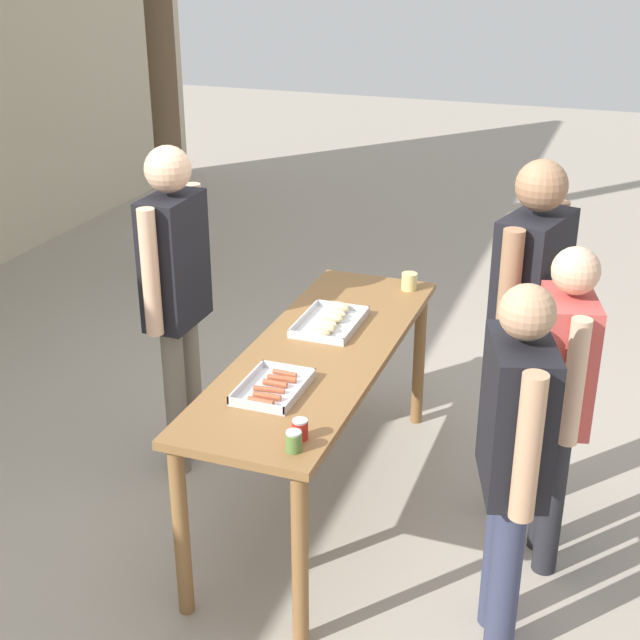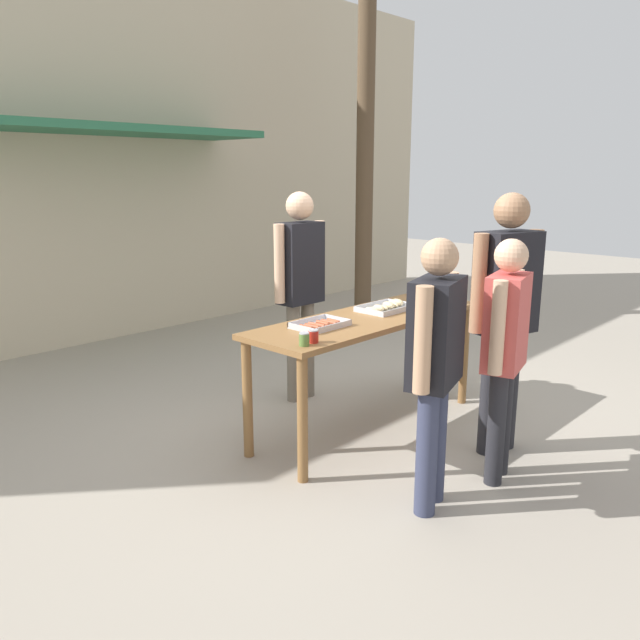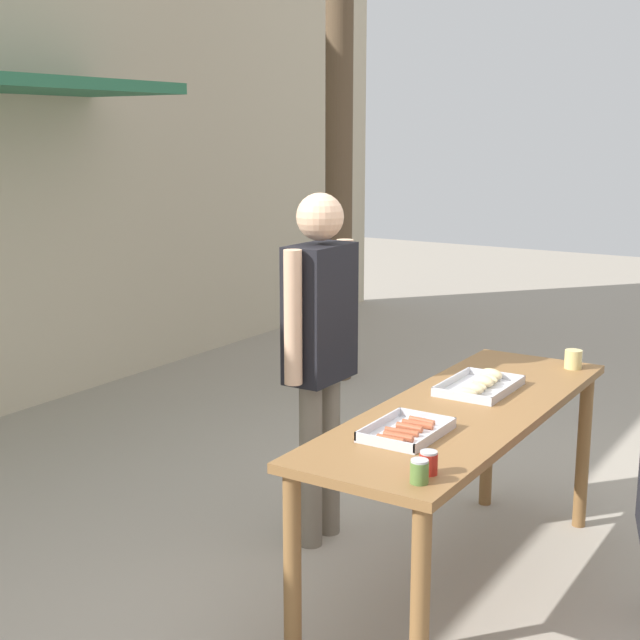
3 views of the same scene
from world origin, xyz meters
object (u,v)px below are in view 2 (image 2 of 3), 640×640
person_customer_with_cup (505,301)px  person_customer_waiting_in_line (505,340)px  person_customer_holding_hotdog (435,353)px  food_tray_sausages (320,325)px  condiment_jar_ketchup (313,336)px  food_tray_buns (386,307)px  beer_cup (456,297)px  person_server_behind_table (300,277)px  condiment_jar_mustard (304,339)px  utility_pole (366,115)px

person_customer_with_cup → person_customer_waiting_in_line: size_ratio=1.17×
person_customer_holding_hotdog → person_customer_with_cup: size_ratio=0.88×
food_tray_sausages → condiment_jar_ketchup: (-0.33, -0.26, 0.03)m
food_tray_buns → person_customer_holding_hotdog: person_customer_holding_hotdog is taller
condiment_jar_ketchup → person_customer_holding_hotdog: 0.84m
food_tray_buns → beer_cup: size_ratio=4.48×
beer_cup → person_server_behind_table: person_server_behind_table is taller
condiment_jar_ketchup → person_customer_holding_hotdog: size_ratio=0.05×
person_customer_holding_hotdog → food_tray_buns: bearing=-148.3°
beer_cup → person_customer_holding_hotdog: person_customer_holding_hotdog is taller
condiment_jar_mustard → person_customer_holding_hotdog: size_ratio=0.05×
condiment_jar_mustard → condiment_jar_ketchup: same height
person_server_behind_table → beer_cup: bearing=-52.4°
person_customer_waiting_in_line → person_server_behind_table: bearing=-109.5°
person_customer_with_cup → utility_pole: (2.48, 3.32, 1.57)m
person_customer_holding_hotdog → person_customer_waiting_in_line: bearing=151.9°
food_tray_sausages → condiment_jar_mustard: (-0.42, -0.27, 0.03)m
beer_cup → utility_pole: 3.64m
food_tray_buns → person_server_behind_table: bearing=102.7°
food_tray_sausages → beer_cup: size_ratio=3.97×
person_customer_holding_hotdog → beer_cup: bearing=-169.3°
condiment_jar_ketchup → beer_cup: size_ratio=0.88×
food_tray_buns → beer_cup: (0.62, -0.25, 0.02)m
utility_pole → person_server_behind_table: bearing=-150.4°
condiment_jar_ketchup → person_customer_waiting_in_line: (0.75, -0.94, 0.00)m
food_tray_sausages → beer_cup: beer_cup is taller
utility_pole → person_customer_waiting_in_line: bearing=-129.2°
person_server_behind_table → person_customer_with_cup: person_customer_with_cup is taller
person_customer_holding_hotdog → person_customer_with_cup: person_customer_with_cup is taller
person_customer_holding_hotdog → person_server_behind_table: bearing=-129.4°
person_customer_with_cup → utility_pole: 4.43m
person_customer_with_cup → person_customer_waiting_in_line: (-0.39, -0.21, -0.16)m
condiment_jar_mustard → beer_cup: size_ratio=0.88×
food_tray_sausages → condiment_jar_ketchup: 0.42m
food_tray_buns → person_customer_with_cup: (0.05, -0.99, 0.18)m
food_tray_sausages → person_customer_holding_hotdog: size_ratio=0.24×
food_tray_sausages → condiment_jar_ketchup: size_ratio=4.49×
food_tray_buns → person_server_behind_table: 0.83m
person_customer_waiting_in_line → condiment_jar_mustard: bearing=-62.7°
food_tray_sausages → person_customer_waiting_in_line: 1.27m
food_tray_buns → condiment_jar_ketchup: 1.13m
person_customer_waiting_in_line → utility_pole: utility_pole is taller
person_customer_with_cup → condiment_jar_ketchup: bearing=-17.6°
food_tray_sausages → person_customer_waiting_in_line: person_customer_waiting_in_line is taller
food_tray_sausages → condiment_jar_mustard: bearing=-147.8°
condiment_jar_ketchup → person_customer_holding_hotdog: person_customer_holding_hotdog is taller
person_customer_with_cup → utility_pole: bearing=-111.8°
food_tray_buns → condiment_jar_ketchup: size_ratio=5.08×
person_customer_holding_hotdog → person_customer_with_cup: bearing=168.4°
condiment_jar_ketchup → beer_cup: bearing=0.1°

